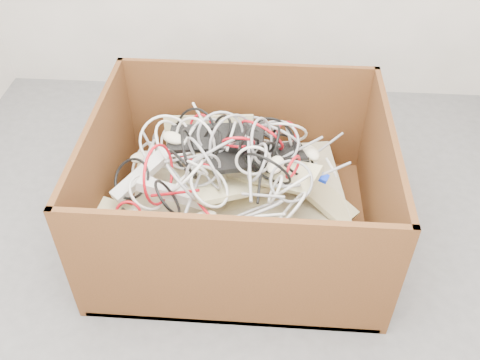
# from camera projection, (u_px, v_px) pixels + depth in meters

# --- Properties ---
(ground) EXTENTS (3.00, 3.00, 0.00)m
(ground) POSITION_uv_depth(u_px,v_px,m) (220.00, 272.00, 2.27)
(ground) COLOR #545457
(ground) RESTS_ON ground
(cardboard_box) EXTENTS (1.22, 1.01, 0.61)m
(cardboard_box) POSITION_uv_depth(u_px,v_px,m) (236.00, 208.00, 2.35)
(cardboard_box) COLOR #422A10
(cardboard_box) RESTS_ON ground
(keyboard_pile) EXTENTS (1.18, 0.86, 0.36)m
(keyboard_pile) POSITION_uv_depth(u_px,v_px,m) (239.00, 184.00, 2.27)
(keyboard_pile) COLOR beige
(keyboard_pile) RESTS_ON cardboard_box
(mice_scatter) EXTENTS (0.88, 0.53, 0.21)m
(mice_scatter) POSITION_uv_depth(u_px,v_px,m) (230.00, 175.00, 2.21)
(mice_scatter) COLOR beige
(mice_scatter) RESTS_ON keyboard_pile
(power_strip_left) EXTENTS (0.24, 0.28, 0.13)m
(power_strip_left) POSITION_uv_depth(u_px,v_px,m) (142.00, 174.00, 2.22)
(power_strip_left) COLOR silver
(power_strip_left) RESTS_ON keyboard_pile
(power_strip_right) EXTENTS (0.30, 0.11, 0.10)m
(power_strip_right) POSITION_uv_depth(u_px,v_px,m) (172.00, 193.00, 2.13)
(power_strip_right) COLOR silver
(power_strip_right) RESTS_ON keyboard_pile
(vga_plug) EXTENTS (0.06, 0.06, 0.03)m
(vga_plug) POSITION_uv_depth(u_px,v_px,m) (323.00, 178.00, 2.17)
(vga_plug) COLOR #0D2DD0
(vga_plug) RESTS_ON keyboard_pile
(cable_tangle) EXTENTS (1.03, 0.79, 0.45)m
(cable_tangle) POSITION_uv_depth(u_px,v_px,m) (224.00, 157.00, 2.21)
(cable_tangle) COLOR gray
(cable_tangle) RESTS_ON keyboard_pile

